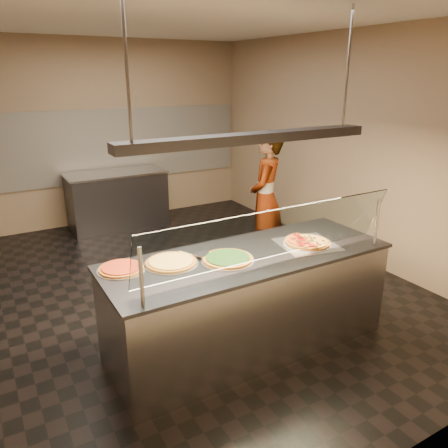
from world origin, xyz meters
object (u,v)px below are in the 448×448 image
half_pizza_sausage (315,240)px  pizza_spatula (192,254)px  pizza_spinach (227,258)px  serving_counter (248,301)px  worker (266,199)px  pizza_cheese (171,262)px  sneeze_guard (273,235)px  half_pizza_pepperoni (299,243)px  perforated_tray (307,244)px  prep_table (118,200)px  pizza_tomato (121,268)px  heat_lamp_housing (251,138)px

half_pizza_sausage → pizza_spatula: bearing=166.5°
pizza_spinach → pizza_spatula: bearing=136.1°
serving_counter → half_pizza_sausage: 0.86m
worker → pizza_cheese: bearing=-9.6°
sneeze_guard → half_pizza_pepperoni: 0.62m
perforated_tray → pizza_cheese: 1.30m
half_pizza_pepperoni → pizza_spatula: half_pizza_pepperoni is taller
prep_table → serving_counter: bearing=-89.9°
half_pizza_sausage → pizza_tomato: bearing=169.7°
half_pizza_sausage → pizza_tomato: half_pizza_sausage is taller
pizza_spinach → half_pizza_sausage: bearing=-3.7°
sneeze_guard → pizza_tomato: bearing=151.2°
worker → heat_lamp_housing: bearing=5.8°
perforated_tray → half_pizza_pepperoni: 0.10m
prep_table → pizza_spinach: bearing=-93.2°
prep_table → half_pizza_pepperoni: bearing=-82.8°
pizza_tomato → perforated_tray: bearing=-10.9°
pizza_tomato → worker: bearing=28.7°
pizza_spinach → prep_table: size_ratio=0.29×
pizza_tomato → heat_lamp_housing: bearing=-13.0°
pizza_tomato → prep_table: 3.89m
serving_counter → perforated_tray: (0.60, -0.07, 0.47)m
half_pizza_pepperoni → worker: (0.77, 1.61, -0.07)m
prep_table → heat_lamp_housing: bearing=-89.9°
half_pizza_sausage → half_pizza_pepperoni: bearing=179.4°
half_pizza_pepperoni → heat_lamp_housing: (-0.50, 0.07, 0.99)m
half_pizza_sausage → heat_lamp_housing: 1.22m
half_pizza_sausage → perforated_tray: bearing=179.1°
perforated_tray → prep_table: bearing=98.6°
perforated_tray → half_pizza_pepperoni: size_ratio=1.30×
perforated_tray → pizza_spatula: (-1.06, 0.28, 0.02)m
half_pizza_pepperoni → prep_table: half_pizza_pepperoni is taller
worker → sneeze_guard: bearing=11.3°
half_pizza_sausage → prep_table: 4.12m
pizza_spatula → pizza_spinach: bearing=-43.9°
serving_counter → pizza_cheese: 0.85m
prep_table → worker: worker is taller
half_pizza_sausage → serving_counter: bearing=173.9°
serving_counter → pizza_cheese: (-0.68, 0.17, 0.48)m
half_pizza_pepperoni → pizza_spatula: 0.99m
pizza_spinach → pizza_tomato: (-0.85, 0.26, -0.00)m
worker → pizza_tomato: bearing=-16.0°
half_pizza_pepperoni → pizza_spinach: (-0.73, 0.06, -0.02)m
serving_counter → half_pizza_pepperoni: 0.71m
half_pizza_pepperoni → pizza_spatula: size_ratio=1.80×
pizza_tomato → pizza_spinach: bearing=-17.3°
half_pizza_pepperoni → heat_lamp_housing: bearing=171.7°
pizza_cheese → half_pizza_pepperoni: bearing=-11.6°
heat_lamp_housing → worker: bearing=50.5°
pizza_cheese → prep_table: size_ratio=0.29×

